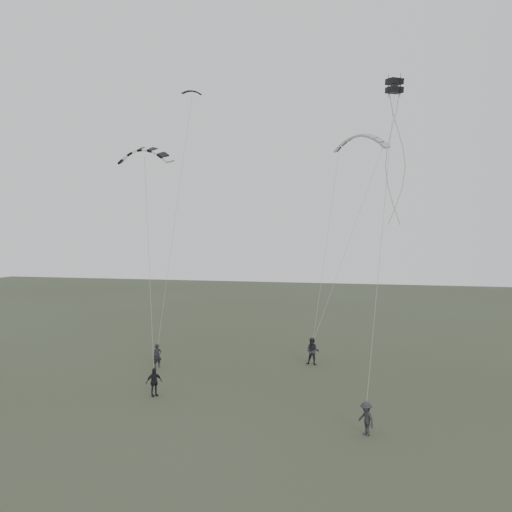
% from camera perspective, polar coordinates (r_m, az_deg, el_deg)
% --- Properties ---
extents(ground, '(140.00, 140.00, 0.00)m').
position_cam_1_polar(ground, '(28.22, -5.62, -16.03)').
color(ground, '#373E29').
rests_on(ground, ground).
extents(flyer_left, '(0.68, 0.66, 1.57)m').
position_cam_1_polar(flyer_left, '(35.01, -11.21, -11.12)').
color(flyer_left, black).
rests_on(flyer_left, ground).
extents(flyer_right, '(0.94, 0.75, 1.87)m').
position_cam_1_polar(flyer_right, '(35.16, 6.49, -10.78)').
color(flyer_right, '#242328').
rests_on(flyer_right, ground).
extents(flyer_center, '(0.91, 0.93, 1.57)m').
position_cam_1_polar(flyer_center, '(29.03, -11.58, -13.93)').
color(flyer_center, black).
rests_on(flyer_center, ground).
extents(flyer_far, '(1.03, 1.09, 1.48)m').
position_cam_1_polar(flyer_far, '(23.83, 12.47, -17.69)').
color(flyer_far, '#29292E').
rests_on(flyer_far, ground).
extents(kite_dark_small, '(1.62, 1.24, 0.63)m').
position_cam_1_polar(kite_dark_small, '(40.64, -7.35, 18.19)').
color(kite_dark_small, black).
rests_on(kite_dark_small, flyer_left).
extents(kite_pale_large, '(4.49, 2.50, 1.93)m').
position_cam_1_polar(kite_pale_large, '(40.14, 11.85, 13.34)').
color(kite_pale_large, '#9EA1A3').
rests_on(kite_pale_large, flyer_right).
extents(kite_striped, '(3.49, 1.39, 1.53)m').
position_cam_1_polar(kite_striped, '(32.17, -12.62, 11.84)').
color(kite_striped, black).
rests_on(kite_striped, flyer_center).
extents(kite_box, '(1.02, 1.04, 0.83)m').
position_cam_1_polar(kite_box, '(28.79, 15.54, 18.22)').
color(kite_box, black).
rests_on(kite_box, flyer_far).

